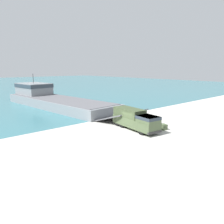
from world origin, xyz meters
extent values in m
plane|color=#B7B5AD|center=(0.00, 0.00, 0.00)|extent=(240.00, 240.00, 0.00)
cube|color=gray|center=(1.32, 23.36, 0.96)|extent=(11.21, 32.94, 1.91)
cube|color=#56565B|center=(1.32, 23.36, 1.95)|extent=(10.43, 31.59, 0.08)
cube|color=gray|center=(0.36, 34.46, 3.37)|extent=(6.68, 9.53, 2.92)
cube|color=#28333D|center=(0.36, 34.46, 4.25)|extent=(6.85, 9.63, 0.88)
cylinder|color=#3F3F42|center=(0.36, 34.46, 6.04)|extent=(0.16, 0.16, 2.40)
cube|color=#56565B|center=(2.96, 4.35, 1.00)|extent=(7.67, 6.48, 1.98)
cube|color=#475638|center=(0.89, -0.64, 1.02)|extent=(3.33, 8.29, 1.24)
cube|color=#475638|center=(0.55, -3.28, 2.05)|extent=(2.52, 3.00, 0.82)
cube|color=#28333D|center=(0.55, -3.28, 2.25)|extent=(2.59, 3.03, 0.41)
cube|color=#3C492E|center=(1.06, 0.72, 2.26)|extent=(2.87, 5.36, 1.25)
cube|color=#2D2D2D|center=(0.39, -4.56, 0.55)|extent=(2.39, 0.54, 0.32)
cylinder|color=black|center=(1.52, -3.24, 0.62)|extent=(0.52, 1.27, 1.24)
cylinder|color=black|center=(-0.38, -3.00, 0.62)|extent=(0.52, 1.27, 1.24)
cylinder|color=black|center=(2.08, 1.17, 0.62)|extent=(0.52, 1.27, 1.24)
cylinder|color=black|center=(0.18, 1.41, 0.62)|extent=(0.52, 1.27, 1.24)
cylinder|color=black|center=(2.22, 2.26, 0.62)|extent=(0.52, 1.27, 1.24)
cylinder|color=black|center=(0.32, 2.50, 0.62)|extent=(0.52, 1.27, 1.24)
cylinder|color=#6B664C|center=(3.80, -0.89, 0.44)|extent=(0.14, 0.14, 0.87)
cylinder|color=#6B664C|center=(3.95, -0.80, 0.44)|extent=(0.14, 0.14, 0.87)
cube|color=#6B664C|center=(3.87, -0.85, 1.22)|extent=(0.50, 0.43, 0.69)
sphere|color=tan|center=(3.87, -0.85, 1.68)|extent=(0.24, 0.24, 0.24)
cube|color=#2D7060|center=(13.07, 64.64, 0.48)|extent=(4.49, 7.99, 0.95)
cube|color=silver|center=(13.28, 64.09, 1.48)|extent=(2.03, 2.66, 1.05)
cylinder|color=#333338|center=(6.42, 5.95, 0.35)|extent=(0.22, 0.22, 0.69)
sphere|color=#333338|center=(6.42, 5.95, 0.76)|extent=(0.25, 0.25, 0.25)
cube|color=#475638|center=(3.87, -3.43, 0.40)|extent=(1.02, 1.13, 0.79)
sphere|color=#66605B|center=(11.36, 8.26, 0.00)|extent=(1.18, 1.18, 1.18)
sphere|color=gray|center=(6.29, 7.46, 0.00)|extent=(0.53, 0.53, 0.53)
sphere|color=#66605B|center=(7.27, 8.02, 0.00)|extent=(1.34, 1.34, 1.34)
sphere|color=gray|center=(10.41, 6.83, 0.00)|extent=(1.38, 1.38, 1.38)
camera|label=1|loc=(-21.76, -21.32, 8.80)|focal=35.00mm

